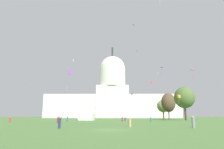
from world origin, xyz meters
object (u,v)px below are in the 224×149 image
object	(u,v)px
kite_black_mid	(132,94)
kite_lime_high	(158,74)
person_maroon_front_left	(122,119)
kite_turquoise_high	(133,26)
kite_pink_low	(67,85)
person_teal_mid_left	(151,119)
kite_gold_low	(179,96)
person_grey_front_right	(193,123)
person_red_edge_east	(10,120)
kite_blue_mid	(161,68)
person_olive_near_tent	(62,119)
tree_east_mid	(163,106)
kite_white_high	(73,60)
kite_violet_low	(70,72)
person_maroon_mid_right	(58,120)
event_tent	(87,113)
person_tan_lawn_far_left	(130,123)
person_denim_lawn_far_right	(67,119)
kite_orange_high	(70,39)
person_navy_back_left	(125,119)
capitol_building	(112,96)
tree_east_near	(168,103)
tree_east_far	(184,98)
kite_green_high	(137,51)
kite_red_low	(152,82)
kite_cyan_high	(172,25)

from	to	relation	value
kite_black_mid	kite_lime_high	bearing A→B (deg)	43.31
person_maroon_front_left	kite_turquoise_high	world-z (taller)	kite_turquoise_high
kite_pink_low	person_teal_mid_left	bearing A→B (deg)	-110.05
person_teal_mid_left	kite_gold_low	xyz separation A→B (m)	(12.47, 12.22, 7.92)
person_grey_front_right	person_red_edge_east	xyz separation A→B (m)	(-40.54, 24.05, -0.07)
kite_blue_mid	kite_pink_low	xyz separation A→B (m)	(-44.93, -1.97, -8.22)
person_olive_near_tent	person_grey_front_right	distance (m)	50.92
kite_gold_low	kite_pink_low	world-z (taller)	kite_pink_low
tree_east_mid	person_teal_mid_left	size ratio (longest dim) A/B	6.35
person_maroon_front_left	kite_white_high	xyz separation A→B (m)	(-37.30, 99.54, 47.72)
kite_blue_mid	kite_violet_low	xyz separation A→B (m)	(-36.83, -34.82, -9.24)
person_maroon_mid_right	kite_pink_low	world-z (taller)	kite_pink_low
event_tent	person_tan_lawn_far_left	size ratio (longest dim) A/B	4.13
person_grey_front_right	kite_turquoise_high	xyz separation A→B (m)	(0.63, 94.91, 58.74)
event_tent	person_tan_lawn_far_left	xyz separation A→B (m)	(13.99, -52.38, -2.17)
person_denim_lawn_far_right	kite_orange_high	xyz separation A→B (m)	(-7.93, 34.14, 41.59)
person_teal_mid_left	kite_pink_low	size ratio (longest dim) A/B	0.48
person_navy_back_left	person_olive_near_tent	size ratio (longest dim) A/B	0.91
person_olive_near_tent	person_red_edge_east	size ratio (longest dim) A/B	1.01
person_tan_lawn_far_left	kite_orange_high	bearing A→B (deg)	80.33
person_denim_lawn_far_right	kite_black_mid	size ratio (longest dim) A/B	0.58
capitol_building	person_navy_back_left	world-z (taller)	capitol_building
person_maroon_mid_right	kite_gold_low	distance (m)	44.39
tree_east_near	kite_violet_low	world-z (taller)	kite_violet_low
kite_orange_high	kite_violet_low	distance (m)	50.60
kite_white_high	kite_pink_low	size ratio (longest dim) A/B	0.61
tree_east_far	kite_black_mid	xyz separation A→B (m)	(-15.70, 76.67, 9.17)
person_maroon_front_left	person_denim_lawn_far_right	xyz separation A→B (m)	(-18.49, -1.59, 0.03)
person_olive_near_tent	person_maroon_mid_right	size ratio (longest dim) A/B	0.96
kite_lime_high	kite_turquoise_high	bearing A→B (deg)	178.69
person_maroon_front_left	kite_pink_low	distance (m)	37.67
person_tan_lawn_far_left	person_teal_mid_left	distance (m)	29.09
tree_east_mid	person_maroon_mid_right	bearing A→B (deg)	-121.83
person_maroon_front_left	kite_green_high	bearing A→B (deg)	0.50
person_red_edge_east	kite_violet_low	distance (m)	21.50
person_maroon_front_left	kite_red_low	xyz separation A→B (m)	(15.36, 26.35, 17.01)
kite_white_high	person_maroon_mid_right	bearing A→B (deg)	132.29
tree_east_mid	kite_orange_high	world-z (taller)	kite_orange_high
person_olive_near_tent	person_denim_lawn_far_right	bearing A→B (deg)	55.82
event_tent	kite_turquoise_high	world-z (taller)	kite_turquoise_high
tree_east_mid	person_olive_near_tent	xyz separation A→B (m)	(-47.23, -49.84, -6.68)
person_red_edge_east	person_denim_lawn_far_right	bearing A→B (deg)	100.80
person_navy_back_left	person_olive_near_tent	bearing A→B (deg)	99.68
tree_east_mid	person_olive_near_tent	bearing A→B (deg)	-133.46
kite_orange_high	kite_violet_low	xyz separation A→B (m)	(9.81, -41.58, -27.11)
kite_white_high	kite_black_mid	world-z (taller)	kite_white_high
kite_gold_low	kite_cyan_high	bearing A→B (deg)	-34.48
kite_red_low	person_tan_lawn_far_left	bearing A→B (deg)	-95.77
event_tent	tree_east_mid	distance (m)	54.04
person_teal_mid_left	person_denim_lawn_far_right	bearing A→B (deg)	-19.08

